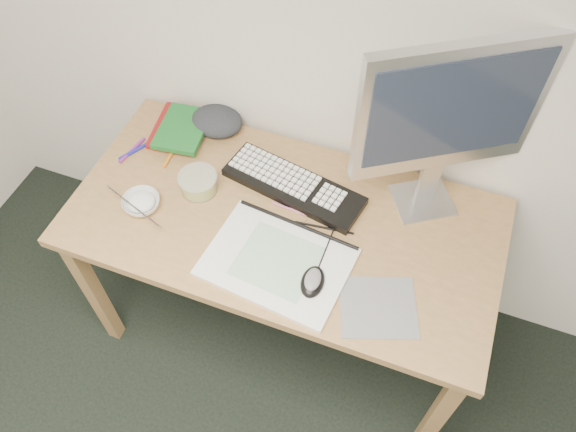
# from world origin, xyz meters

# --- Properties ---
(desk) EXTENTS (1.40, 0.70, 0.75)m
(desk) POSITION_xyz_m (-0.26, 1.43, 0.67)
(desk) COLOR #B07F51
(desk) RESTS_ON ground
(mousepad) EXTENTS (0.27, 0.26, 0.00)m
(mousepad) POSITION_xyz_m (0.11, 1.23, 0.75)
(mousepad) COLOR gray
(mousepad) RESTS_ON desk
(sketchpad) EXTENTS (0.46, 0.35, 0.01)m
(sketchpad) POSITION_xyz_m (-0.22, 1.27, 0.76)
(sketchpad) COLOR white
(sketchpad) RESTS_ON desk
(keyboard) EXTENTS (0.50, 0.24, 0.03)m
(keyboard) POSITION_xyz_m (-0.27, 1.56, 0.76)
(keyboard) COLOR black
(keyboard) RESTS_ON desk
(monitor) EXTENTS (0.47, 0.32, 0.63)m
(monitor) POSITION_xyz_m (0.15, 1.66, 1.14)
(monitor) COLOR silver
(monitor) RESTS_ON desk
(mouse) EXTENTS (0.08, 0.12, 0.04)m
(mouse) POSITION_xyz_m (-0.09, 1.23, 0.78)
(mouse) COLOR black
(mouse) RESTS_ON sketchpad
(rice_bowl) EXTENTS (0.14, 0.14, 0.04)m
(rice_bowl) POSITION_xyz_m (-0.71, 1.31, 0.77)
(rice_bowl) COLOR silver
(rice_bowl) RESTS_ON desk
(chopsticks) EXTENTS (0.25, 0.10, 0.02)m
(chopsticks) POSITION_xyz_m (-0.72, 1.28, 0.79)
(chopsticks) COLOR silver
(chopsticks) RESTS_ON rice_bowl
(fruit_tub) EXTENTS (0.17, 0.17, 0.06)m
(fruit_tub) POSITION_xyz_m (-0.57, 1.45, 0.78)
(fruit_tub) COLOR #E0D84F
(fruit_tub) RESTS_ON desk
(book_red) EXTENTS (0.20, 0.25, 0.02)m
(book_red) POSITION_xyz_m (-0.76, 1.67, 0.76)
(book_red) COLOR maroon
(book_red) RESTS_ON desk
(book_green) EXTENTS (0.19, 0.24, 0.02)m
(book_green) POSITION_xyz_m (-0.73, 1.66, 0.78)
(book_green) COLOR #196627
(book_green) RESTS_ON book_red
(cloth_lump) EXTENTS (0.19, 0.17, 0.07)m
(cloth_lump) POSITION_xyz_m (-0.63, 1.73, 0.78)
(cloth_lump) COLOR #26292E
(cloth_lump) RESTS_ON desk
(pencil_pink) EXTENTS (0.19, 0.02, 0.01)m
(pencil_pink) POSITION_xyz_m (-0.22, 1.47, 0.75)
(pencil_pink) COLOR #CE6794
(pencil_pink) RESTS_ON desk
(pencil_tan) EXTENTS (0.16, 0.08, 0.01)m
(pencil_tan) POSITION_xyz_m (-0.26, 1.49, 0.75)
(pencil_tan) COLOR #A58757
(pencil_tan) RESTS_ON desk
(pencil_black) EXTENTS (0.19, 0.03, 0.01)m
(pencil_black) POSITION_xyz_m (-0.12, 1.44, 0.75)
(pencil_black) COLOR black
(pencil_black) RESTS_ON desk
(marker_blue) EXTENTS (0.08, 0.13, 0.01)m
(marker_blue) POSITION_xyz_m (-0.85, 1.53, 0.76)
(marker_blue) COLOR #1B1D95
(marker_blue) RESTS_ON desk
(marker_orange) EXTENTS (0.02, 0.15, 0.01)m
(marker_orange) POSITION_xyz_m (-0.73, 1.56, 0.76)
(marker_orange) COLOR orange
(marker_orange) RESTS_ON desk
(marker_purple) EXTENTS (0.04, 0.13, 0.01)m
(marker_purple) POSITION_xyz_m (-0.87, 1.52, 0.76)
(marker_purple) COLOR #7E2589
(marker_purple) RESTS_ON desk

